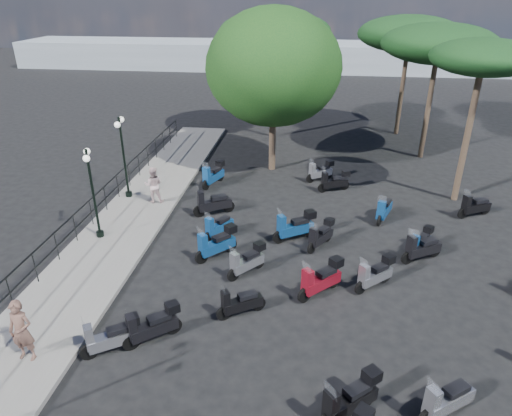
# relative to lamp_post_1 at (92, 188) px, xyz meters

# --- Properties ---
(ground) EXTENTS (120.00, 120.00, 0.00)m
(ground) POSITION_rel_lamp_post_1_xyz_m (7.07, -2.56, -2.20)
(ground) COLOR black
(ground) RESTS_ON ground
(sidewalk) EXTENTS (3.00, 30.00, 0.15)m
(sidewalk) POSITION_rel_lamp_post_1_xyz_m (0.57, 0.44, -2.12)
(sidewalk) COLOR slate
(sidewalk) RESTS_ON ground
(railing) EXTENTS (0.04, 26.04, 1.10)m
(railing) POSITION_rel_lamp_post_1_xyz_m (-0.73, 0.24, -1.30)
(railing) COLOR black
(railing) RESTS_ON sidewalk
(lamp_post_1) EXTENTS (0.59, 0.99, 3.59)m
(lamp_post_1) POSITION_rel_lamp_post_1_xyz_m (0.00, 0.00, 0.00)
(lamp_post_1) COLOR black
(lamp_post_1) RESTS_ON sidewalk
(lamp_post_2) EXTENTS (0.43, 1.10, 3.77)m
(lamp_post_2) POSITION_rel_lamp_post_1_xyz_m (-0.30, 3.79, 0.10)
(lamp_post_2) COLOR black
(lamp_post_2) RESTS_ON sidewalk
(woman) EXTENTS (0.66, 0.44, 1.79)m
(woman) POSITION_rel_lamp_post_1_xyz_m (0.92, -6.45, -1.15)
(woman) COLOR brown
(woman) RESTS_ON sidewalk
(pedestrian_far) EXTENTS (0.91, 0.76, 1.67)m
(pedestrian_far) POSITION_rel_lamp_post_1_xyz_m (1.12, 3.35, -1.21)
(pedestrian_far) COLOR #C9A8AB
(pedestrian_far) RESTS_ON sidewalk
(scooter_1) EXTENTS (1.45, 1.24, 1.39)m
(scooter_1) POSITION_rel_lamp_post_1_xyz_m (3.95, -5.26, -1.68)
(scooter_1) COLOR black
(scooter_1) RESTS_ON ground
(scooter_2) EXTENTS (1.49, 1.06, 1.34)m
(scooter_2) POSITION_rel_lamp_post_1_xyz_m (2.99, -5.81, -1.69)
(scooter_2) COLOR black
(scooter_2) RESTS_ON ground
(scooter_3) EXTENTS (1.00, 1.44, 1.31)m
(scooter_3) POSITION_rel_lamp_post_1_xyz_m (4.58, 0.77, -1.75)
(scooter_3) COLOR black
(scooter_3) RESTS_ON ground
(scooter_4) EXTENTS (1.69, 1.06, 1.48)m
(scooter_4) POSITION_rel_lamp_post_1_xyz_m (3.95, 2.71, -1.68)
(scooter_4) COLOR black
(scooter_4) RESTS_ON ground
(scooter_5) EXTENTS (0.91, 1.74, 1.45)m
(scooter_5) POSITION_rel_lamp_post_1_xyz_m (3.28, 5.93, -1.65)
(scooter_5) COLOR black
(scooter_5) RESTS_ON ground
(scooter_8) EXTENTS (1.41, 0.94, 1.27)m
(scooter_8) POSITION_rel_lamp_post_1_xyz_m (6.18, -3.86, -1.76)
(scooter_8) COLOR black
(scooter_8) RESTS_ON ground
(scooter_9) EXTENTS (1.21, 1.36, 1.32)m
(scooter_9) POSITION_rel_lamp_post_1_xyz_m (6.07, -1.63, -1.70)
(scooter_9) COLOR black
(scooter_9) RESTS_ON ground
(scooter_10) EXTENTS (1.37, 1.45, 1.45)m
(scooter_10) POSITION_rel_lamp_post_1_xyz_m (4.81, -0.68, -1.65)
(scooter_10) COLOR black
(scooter_10) RESTS_ON ground
(scooter_13) EXTENTS (1.45, 1.42, 1.47)m
(scooter_13) POSITION_rel_lamp_post_1_xyz_m (8.59, -2.49, -1.64)
(scooter_13) COLOR black
(scooter_13) RESTS_ON ground
(scooter_14) EXTENTS (1.66, 1.16, 1.48)m
(scooter_14) POSITION_rel_lamp_post_1_xyz_m (7.59, 0.96, -1.64)
(scooter_14) COLOR black
(scooter_14) RESTS_ON ground
(scooter_15) EXTENTS (1.01, 1.44, 1.29)m
(scooter_15) POSITION_rel_lamp_post_1_xyz_m (8.59, 0.52, -1.71)
(scooter_15) COLOR black
(scooter_15) RESTS_ON ground
(scooter_16) EXTENTS (1.39, 1.11, 1.30)m
(scooter_16) POSITION_rel_lamp_post_1_xyz_m (8.58, 7.22, -1.71)
(scooter_16) COLOR black
(scooter_16) RESTS_ON ground
(scooter_18) EXTENTS (1.48, 1.30, 1.43)m
(scooter_18) POSITION_rel_lamp_post_1_xyz_m (9.23, -7.14, -1.66)
(scooter_18) COLOR black
(scooter_18) RESTS_ON ground
(scooter_19) EXTENTS (1.36, 1.24, 1.34)m
(scooter_19) POSITION_rel_lamp_post_1_xyz_m (10.35, -1.89, -1.69)
(scooter_19) COLOR black
(scooter_19) RESTS_ON ground
(scooter_20) EXTENTS (1.09, 1.35, 1.26)m
(scooter_20) POSITION_rel_lamp_post_1_xyz_m (12.24, 0.45, -1.72)
(scooter_20) COLOR black
(scooter_20) RESTS_ON ground
(scooter_21) EXTENTS (0.85, 1.64, 1.38)m
(scooter_21) POSITION_rel_lamp_post_1_xyz_m (11.25, 3.10, -1.72)
(scooter_21) COLOR black
(scooter_21) RESTS_ON ground
(scooter_22) EXTENTS (1.54, 0.87, 1.31)m
(scooter_22) POSITION_rel_lamp_post_1_xyz_m (9.25, 5.95, -1.71)
(scooter_22) COLOR black
(scooter_22) RESTS_ON ground
(scooter_24) EXTENTS (1.47, 1.08, 1.36)m
(scooter_24) POSITION_rel_lamp_post_1_xyz_m (11.43, -6.83, -1.73)
(scooter_24) COLOR black
(scooter_24) RESTS_ON ground
(scooter_26) EXTENTS (1.57, 1.03, 1.41)m
(scooter_26) POSITION_rel_lamp_post_1_xyz_m (12.19, 0.01, -1.71)
(scooter_26) COLOR black
(scooter_26) RESTS_ON ground
(scooter_27) EXTENTS (1.57, 0.93, 1.35)m
(scooter_27) POSITION_rel_lamp_post_1_xyz_m (15.16, 3.93, -1.73)
(scooter_27) COLOR black
(scooter_27) RESTS_ON ground
(broadleaf_tree) EXTENTS (6.79, 6.79, 8.26)m
(broadleaf_tree) POSITION_rel_lamp_post_1_xyz_m (5.97, 8.56, 3.17)
(broadleaf_tree) COLOR #38281E
(broadleaf_tree) RESTS_ON ground
(pine_0) EXTENTS (6.39, 6.39, 7.48)m
(pine_0) POSITION_rel_lamp_post_1_xyz_m (13.71, 16.24, 4.15)
(pine_0) COLOR #38281E
(pine_0) RESTS_ON ground
(pine_1) EXTENTS (6.05, 6.05, 7.37)m
(pine_1) POSITION_rel_lamp_post_1_xyz_m (14.41, 11.56, 4.09)
(pine_1) COLOR #38281E
(pine_1) RESTS_ON ground
(pine_2) EXTENTS (6.74, 6.74, 7.76)m
(pine_2) POSITION_rel_lamp_post_1_xyz_m (5.48, 14.50, 4.36)
(pine_2) COLOR #38281E
(pine_2) RESTS_ON ground
(pine_3) EXTENTS (4.33, 4.33, 7.16)m
(pine_3) POSITION_rel_lamp_post_1_xyz_m (14.84, 5.68, 4.15)
(pine_3) COLOR #38281E
(pine_3) RESTS_ON ground
(distant_hills) EXTENTS (70.00, 8.00, 3.00)m
(distant_hills) POSITION_rel_lamp_post_1_xyz_m (7.07, 42.44, -0.70)
(distant_hills) COLOR gray
(distant_hills) RESTS_ON ground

